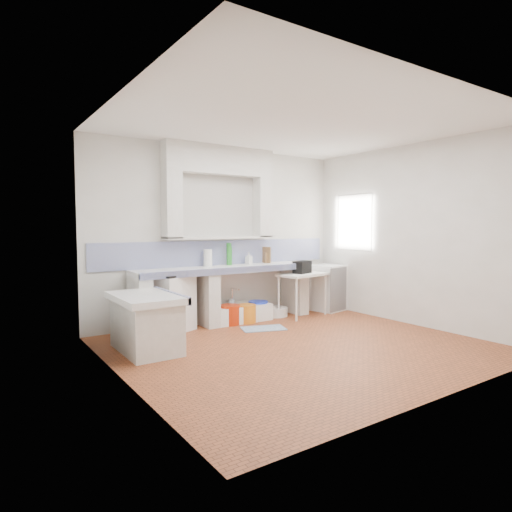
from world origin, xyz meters
TOP-DOWN VIEW (x-y plane):
  - floor at (0.00, 0.00)m, footprint 4.50×4.50m
  - ceiling at (0.00, 0.00)m, footprint 4.50×4.50m
  - wall_back at (0.00, 2.00)m, footprint 4.50×0.00m
  - wall_front at (0.00, -2.00)m, footprint 4.50×0.00m
  - wall_left at (-2.25, 0.00)m, footprint 0.00×4.50m
  - wall_right at (2.25, 0.00)m, footprint 0.00×4.50m
  - alcove_mass at (-0.10, 1.88)m, footprint 1.90×0.25m
  - window_frame at (2.42, 1.20)m, footprint 0.35×0.86m
  - lace_valance at (2.28, 1.20)m, footprint 0.01×0.84m
  - counter_slab at (-0.10, 1.70)m, footprint 3.00×0.60m
  - counter_lip at (-0.10, 1.42)m, footprint 3.00×0.04m
  - counter_pier_left at (-1.50, 1.70)m, footprint 0.20×0.55m
  - counter_pier_mid at (-0.45, 1.70)m, footprint 0.20×0.55m
  - counter_pier_right at (1.30, 1.70)m, footprint 0.20×0.55m
  - peninsula_top at (-1.70, 0.90)m, footprint 0.70×1.10m
  - peninsula_base at (-1.70, 0.90)m, footprint 0.60×1.00m
  - peninsula_lip at (-1.37, 0.90)m, footprint 0.04×1.10m
  - backsplash at (0.00, 1.99)m, footprint 4.27×0.03m
  - stove at (-1.06, 1.70)m, footprint 0.75×0.74m
  - sink at (0.13, 1.70)m, footprint 1.00×0.54m
  - side_table at (1.24, 1.41)m, footprint 0.95×0.64m
  - fridge at (1.95, 1.54)m, footprint 0.63×0.63m
  - bucket_red at (-0.12, 1.56)m, footprint 0.41×0.41m
  - bucket_orange at (0.17, 1.52)m, footprint 0.35×0.35m
  - bucket_blue at (0.46, 1.62)m, footprint 0.34×0.34m
  - basin_white at (0.85, 1.64)m, footprint 0.50×0.50m
  - water_bottle_a at (0.08, 1.85)m, footprint 0.11×0.11m
  - water_bottle_b at (0.09, 1.85)m, footprint 0.12×0.12m
  - black_bag at (1.25, 1.43)m, footprint 0.37×0.28m
  - green_bottle_a at (0.07, 1.85)m, footprint 0.07×0.07m
  - green_bottle_b at (0.04, 1.85)m, footprint 0.10×0.10m
  - knife_block at (0.80, 1.85)m, footprint 0.10×0.09m
  - cutting_board at (0.80, 1.85)m, footprint 0.04×0.20m
  - paper_towel at (-0.34, 1.85)m, footprint 0.15×0.15m
  - soap_bottle at (0.43, 1.85)m, footprint 0.12×0.12m
  - rug at (0.14, 1.02)m, footprint 0.73×0.55m

SIDE VIEW (x-z plane):
  - floor at x=0.00m, z-range 0.00..0.00m
  - rug at x=0.14m, z-range 0.00..0.01m
  - basin_white at x=0.85m, z-range 0.00..0.15m
  - sink at x=0.13m, z-range 0.00..0.24m
  - bucket_orange at x=0.17m, z-range 0.00..0.29m
  - bucket_blue at x=0.46m, z-range 0.00..0.30m
  - bucket_red at x=-0.12m, z-range 0.00..0.30m
  - water_bottle_b at x=0.09m, z-range 0.00..0.33m
  - water_bottle_a at x=0.08m, z-range 0.00..0.33m
  - peninsula_base at x=-1.70m, z-range 0.00..0.62m
  - side_table at x=1.24m, z-range 0.35..0.38m
  - stove at x=-1.06m, z-range 0.00..0.81m
  - counter_pier_left at x=-1.50m, z-range 0.00..0.82m
  - counter_pier_mid at x=-0.45m, z-range 0.00..0.82m
  - counter_pier_right at x=1.30m, z-range 0.00..0.82m
  - fridge at x=1.95m, z-range 0.00..0.83m
  - peninsula_top at x=-1.70m, z-range 0.62..0.70m
  - peninsula_lip at x=-1.37m, z-range 0.61..0.71m
  - black_bag at x=1.25m, z-range 0.73..0.94m
  - counter_slab at x=-0.10m, z-range 0.82..0.90m
  - counter_lip at x=-0.10m, z-range 0.81..0.91m
  - knife_block at x=0.80m, z-range 0.90..1.08m
  - soap_bottle at x=0.43m, z-range 0.90..1.10m
  - paper_towel at x=-0.34m, z-range 0.90..1.17m
  - cutting_board at x=0.80m, z-range 0.90..1.18m
  - green_bottle_a at x=0.07m, z-range 0.90..1.20m
  - green_bottle_b at x=0.04m, z-range 0.90..1.26m
  - backsplash at x=0.00m, z-range 0.90..1.30m
  - wall_back at x=0.00m, z-range -0.85..3.65m
  - wall_front at x=0.00m, z-range -0.85..3.65m
  - wall_left at x=-2.25m, z-range -0.85..3.65m
  - wall_right at x=2.25m, z-range -0.85..3.65m
  - window_frame at x=2.42m, z-range 1.07..2.13m
  - lace_valance at x=2.28m, z-range 1.86..2.10m
  - alcove_mass at x=-0.10m, z-range 2.35..2.80m
  - ceiling at x=0.00m, z-range 2.80..2.80m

